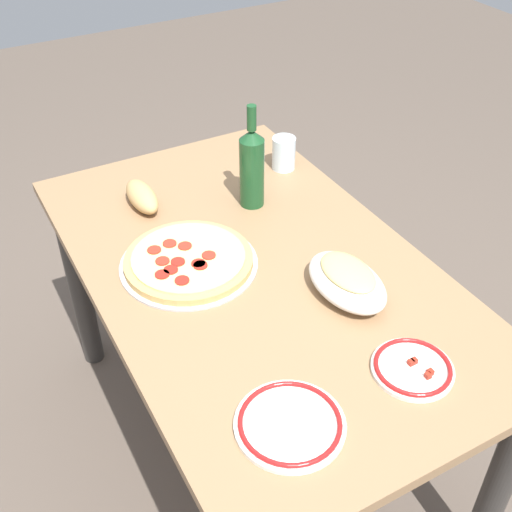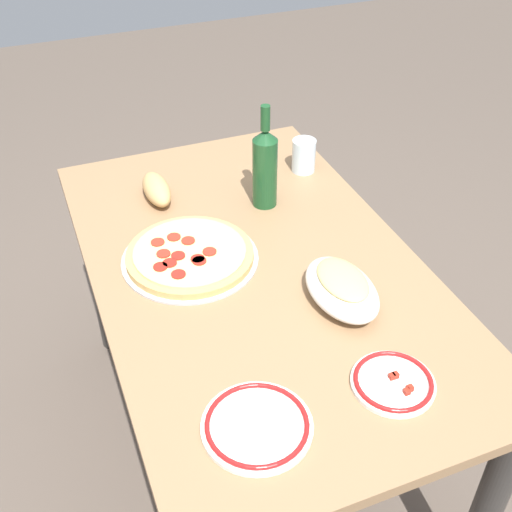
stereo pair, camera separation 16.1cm
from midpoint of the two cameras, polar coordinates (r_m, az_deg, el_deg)
ground_plane at (r=2.16m, az=2.21°, el=-16.20°), size 8.00×8.00×0.00m
dining_table at (r=1.71m, az=2.70°, el=-4.18°), size 1.35×0.80×0.73m
pepperoni_pizza at (r=1.64m, az=-3.10°, el=-0.06°), size 0.35×0.35×0.03m
baked_pasta_dish at (r=1.52m, az=10.63°, el=-2.85°), size 0.24×0.15×0.08m
wine_bottle at (r=1.79m, az=3.38°, el=7.85°), size 0.07×0.07×0.30m
water_glass at (r=2.00m, az=6.58°, el=8.75°), size 0.07×0.07×0.10m
side_plate_near at (r=1.27m, az=3.83°, el=-14.92°), size 0.22×0.22×0.02m
side_plate_far at (r=1.38m, az=15.40°, el=-10.88°), size 0.17×0.17×0.02m
bread_loaf at (r=1.87m, az=-6.36°, el=5.81°), size 0.17×0.07×0.07m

